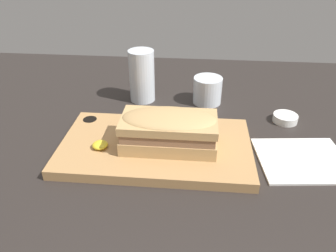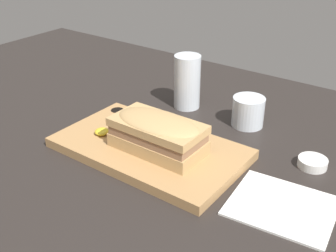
{
  "view_description": "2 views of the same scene",
  "coord_description": "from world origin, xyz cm",
  "px_view_note": "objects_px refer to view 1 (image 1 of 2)",
  "views": [
    {
      "loc": [
        8.84,
        -51.41,
        39.59
      ],
      "look_at": [
        4.14,
        -0.17,
        8.32
      ],
      "focal_mm": 35.0,
      "sensor_mm": 36.0,
      "label": 1
    },
    {
      "loc": [
        46.68,
        -54.51,
        45.4
      ],
      "look_at": [
        4.68,
        2.7,
        7.95
      ],
      "focal_mm": 45.0,
      "sensor_mm": 36.0,
      "label": 2
    }
  ],
  "objects_px": {
    "sandwich": "(169,130)",
    "wine_glass": "(207,91)",
    "water_glass": "(142,79)",
    "napkin": "(302,159)",
    "condiment_dish": "(285,118)",
    "serving_board": "(155,147)"
  },
  "relations": [
    {
      "from": "sandwich",
      "to": "wine_glass",
      "type": "xyz_separation_m",
      "value": [
        0.08,
        0.23,
        -0.03
      ]
    },
    {
      "from": "water_glass",
      "to": "wine_glass",
      "type": "xyz_separation_m",
      "value": [
        0.16,
        -0.0,
        -0.03
      ]
    },
    {
      "from": "water_glass",
      "to": "wine_glass",
      "type": "distance_m",
      "value": 0.16
    },
    {
      "from": "napkin",
      "to": "condiment_dish",
      "type": "xyz_separation_m",
      "value": [
        -0.0,
        0.14,
        0.01
      ]
    },
    {
      "from": "sandwich",
      "to": "napkin",
      "type": "xyz_separation_m",
      "value": [
        0.25,
        0.01,
        -0.05
      ]
    },
    {
      "from": "wine_glass",
      "to": "napkin",
      "type": "distance_m",
      "value": 0.29
    },
    {
      "from": "serving_board",
      "to": "sandwich",
      "type": "height_order",
      "value": "sandwich"
    },
    {
      "from": "serving_board",
      "to": "water_glass",
      "type": "distance_m",
      "value": 0.23
    },
    {
      "from": "sandwich",
      "to": "condiment_dish",
      "type": "height_order",
      "value": "sandwich"
    },
    {
      "from": "serving_board",
      "to": "water_glass",
      "type": "bearing_deg",
      "value": 105.25
    },
    {
      "from": "sandwich",
      "to": "napkin",
      "type": "distance_m",
      "value": 0.26
    },
    {
      "from": "condiment_dish",
      "to": "serving_board",
      "type": "bearing_deg",
      "value": -153.27
    },
    {
      "from": "serving_board",
      "to": "sandwich",
      "type": "xyz_separation_m",
      "value": [
        0.03,
        -0.01,
        0.05
      ]
    },
    {
      "from": "sandwich",
      "to": "condiment_dish",
      "type": "bearing_deg",
      "value": 31.12
    },
    {
      "from": "water_glass",
      "to": "napkin",
      "type": "bearing_deg",
      "value": -33.52
    },
    {
      "from": "water_glass",
      "to": "napkin",
      "type": "height_order",
      "value": "water_glass"
    },
    {
      "from": "water_glass",
      "to": "napkin",
      "type": "xyz_separation_m",
      "value": [
        0.34,
        -0.23,
        -0.05
      ]
    },
    {
      "from": "water_glass",
      "to": "serving_board",
      "type": "bearing_deg",
      "value": -74.75
    },
    {
      "from": "water_glass",
      "to": "napkin",
      "type": "relative_size",
      "value": 0.72
    },
    {
      "from": "serving_board",
      "to": "wine_glass",
      "type": "relative_size",
      "value": 5.22
    },
    {
      "from": "serving_board",
      "to": "napkin",
      "type": "distance_m",
      "value": 0.28
    },
    {
      "from": "wine_glass",
      "to": "condiment_dish",
      "type": "relative_size",
      "value": 1.29
    }
  ]
}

